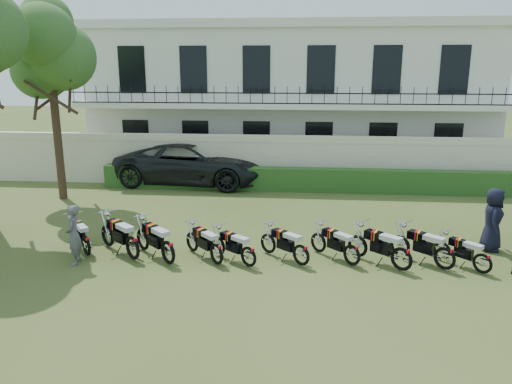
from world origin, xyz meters
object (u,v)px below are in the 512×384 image
motorcycle_1 (132,242)px  motorcycle_5 (301,250)px  inspector (74,235)px  officer_3 (493,220)px  motorcycle_2 (168,247)px  motorcycle_8 (445,253)px  suv (193,163)px  motorcycle_4 (249,252)px  motorcycle_3 (216,249)px  motorcycle_6 (352,250)px  motorcycle_7 (402,253)px  motorcycle_0 (86,241)px  motorcycle_9 (483,259)px  tree_west_near (50,50)px

motorcycle_1 → motorcycle_5: motorcycle_1 is taller
inspector → officer_3: (11.76, 2.16, 0.11)m
motorcycle_2 → motorcycle_8: 7.44m
motorcycle_1 → suv: bearing=42.9°
motorcycle_1 → inspector: 1.57m
motorcycle_2 → motorcycle_4: size_ratio=1.07×
motorcycle_3 → suv: size_ratio=0.20×
motorcycle_3 → motorcycle_6: 3.69m
motorcycle_3 → inspector: bearing=139.8°
suv → motorcycle_4: bearing=-154.5°
motorcycle_7 → suv: suv is taller
motorcycle_1 → motorcycle_4: 3.29m
motorcycle_0 → motorcycle_9: bearing=-42.0°
motorcycle_3 → inspector: size_ratio=0.84×
motorcycle_0 → motorcycle_3: motorcycle_0 is taller
motorcycle_7 → motorcycle_1: bearing=129.5°
motorcycle_0 → motorcycle_1: (1.41, -0.16, 0.07)m
motorcycle_1 → motorcycle_6: 6.08m
suv → officer_3: 13.04m
tree_west_near → officer_3: 16.67m
motorcycle_4 → motorcycle_3: bearing=122.9°
motorcycle_3 → suv: (-2.74, 9.49, 0.49)m
motorcycle_4 → suv: suv is taller
motorcycle_0 → motorcycle_3: size_ratio=1.05×
motorcycle_0 → motorcycle_7: bearing=-42.5°
motorcycle_4 → motorcycle_5: size_ratio=1.00×
motorcycle_4 → motorcycle_9: (6.14, 0.14, -0.02)m
motorcycle_3 → motorcycle_9: 7.03m
motorcycle_0 → motorcycle_9: size_ratio=1.15×
motorcycle_6 → motorcycle_8: size_ratio=0.90×
motorcycle_5 → motorcycle_6: 1.38m
motorcycle_3 → motorcycle_5: size_ratio=0.96×
motorcycle_6 → motorcycle_7: size_ratio=0.86×
motorcycle_6 → suv: size_ratio=0.20×
officer_3 → motorcycle_8: bearing=148.2°
motorcycle_7 → suv: size_ratio=0.23×
motorcycle_1 → motorcycle_7: bearing=-49.9°
motorcycle_7 → inspector: (-8.84, -0.28, 0.32)m
motorcycle_9 → motorcycle_1: bearing=135.3°
inspector → motorcycle_3: bearing=82.4°
motorcycle_4 → motorcycle_6: (2.79, 0.37, 0.01)m
motorcycle_5 → motorcycle_9: (4.73, -0.08, -0.04)m
motorcycle_3 → suv: suv is taller
motorcycle_5 → motorcycle_7: bearing=-51.5°
motorcycle_2 → motorcycle_7: bearing=-45.1°
motorcycle_7 → suv: (-7.69, 9.46, 0.44)m
motorcycle_1 → motorcycle_9: 9.43m
motorcycle_7 → motorcycle_8: motorcycle_7 is taller
motorcycle_6 → motorcycle_9: bearing=-48.2°
motorcycle_0 → motorcycle_8: bearing=-41.2°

